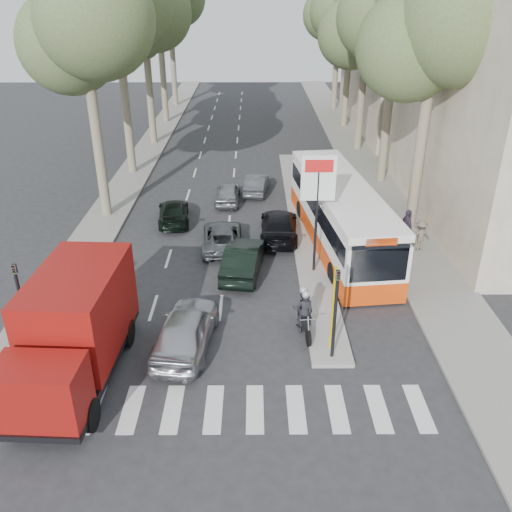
{
  "coord_description": "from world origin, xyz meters",
  "views": [
    {
      "loc": [
        0.47,
        -17.11,
        11.99
      ],
      "look_at": [
        0.57,
        3.57,
        1.6
      ],
      "focal_mm": 38.0,
      "sensor_mm": 36.0,
      "label": 1
    }
  ],
  "objects_px": {
    "silver_hatchback": "(186,329)",
    "dark_hatchback": "(243,259)",
    "motorcycle": "(304,311)",
    "red_truck": "(74,328)",
    "city_bus": "(340,213)"
  },
  "relations": [
    {
      "from": "dark_hatchback",
      "to": "city_bus",
      "type": "relative_size",
      "value": 0.35
    },
    {
      "from": "dark_hatchback",
      "to": "motorcycle",
      "type": "distance_m",
      "value": 5.23
    },
    {
      "from": "dark_hatchback",
      "to": "motorcycle",
      "type": "xyz_separation_m",
      "value": [
        2.37,
        -4.65,
        0.13
      ]
    },
    {
      "from": "red_truck",
      "to": "dark_hatchback",
      "type": "bearing_deg",
      "value": 56.35
    },
    {
      "from": "silver_hatchback",
      "to": "red_truck",
      "type": "bearing_deg",
      "value": 31.38
    },
    {
      "from": "silver_hatchback",
      "to": "city_bus",
      "type": "height_order",
      "value": "city_bus"
    },
    {
      "from": "silver_hatchback",
      "to": "dark_hatchback",
      "type": "xyz_separation_m",
      "value": [
        2.0,
        5.72,
        -0.06
      ]
    },
    {
      "from": "silver_hatchback",
      "to": "dark_hatchback",
      "type": "relative_size",
      "value": 1.05
    },
    {
      "from": "silver_hatchback",
      "to": "motorcycle",
      "type": "distance_m",
      "value": 4.5
    },
    {
      "from": "silver_hatchback",
      "to": "dark_hatchback",
      "type": "distance_m",
      "value": 6.06
    },
    {
      "from": "red_truck",
      "to": "city_bus",
      "type": "bearing_deg",
      "value": 48.47
    },
    {
      "from": "silver_hatchback",
      "to": "red_truck",
      "type": "distance_m",
      "value": 3.92
    },
    {
      "from": "silver_hatchback",
      "to": "red_truck",
      "type": "relative_size",
      "value": 0.67
    },
    {
      "from": "dark_hatchback",
      "to": "red_truck",
      "type": "height_order",
      "value": "red_truck"
    },
    {
      "from": "red_truck",
      "to": "motorcycle",
      "type": "bearing_deg",
      "value": 21.64
    }
  ]
}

